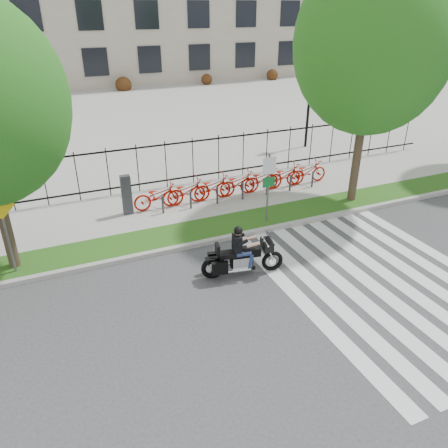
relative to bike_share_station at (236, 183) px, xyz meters
name	(u,v)px	position (x,y,z in m)	size (l,w,h in m)	color
ground	(230,326)	(-3.52, -7.20, -0.66)	(120.00, 120.00, 0.00)	#3B3B3E
curb	(178,248)	(-3.52, -3.10, -0.59)	(60.00, 0.20, 0.15)	#A09E96
grass_verge	(170,237)	(-3.52, -2.25, -0.59)	(60.00, 1.50, 0.15)	#275816
sidewalk	(151,209)	(-3.52, 0.25, -0.59)	(60.00, 3.50, 0.15)	#98978E
plaza	(87,115)	(-3.52, 17.80, -0.61)	(80.00, 34.00, 0.10)	#98978E
crosswalk_stripes	(382,282)	(1.31, -7.20, -0.66)	(5.70, 8.00, 0.01)	silver
iron_fence	(138,168)	(-3.52, 2.00, 0.49)	(30.00, 0.06, 2.00)	black
lamp_post_right	(310,89)	(6.48, 4.80, 2.54)	(1.06, 0.70, 4.25)	black
street_tree_2	(373,43)	(4.06, -2.25, 5.30)	(5.47, 5.47, 8.97)	#34271C
bike_share_station	(236,183)	(0.00, 0.00, 0.00)	(8.95, 0.88, 1.50)	#2D2D33
sign_pole_regulatory	(269,180)	(0.00, -2.62, 1.08)	(0.50, 0.09, 2.50)	#59595B
sign_pole_warning	(4,223)	(-8.35, -2.62, 1.08)	(0.78, 0.09, 2.49)	#59595B
motorcycle_rider	(242,255)	(-2.22, -5.19, -0.03)	(2.46, 0.97, 1.91)	black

